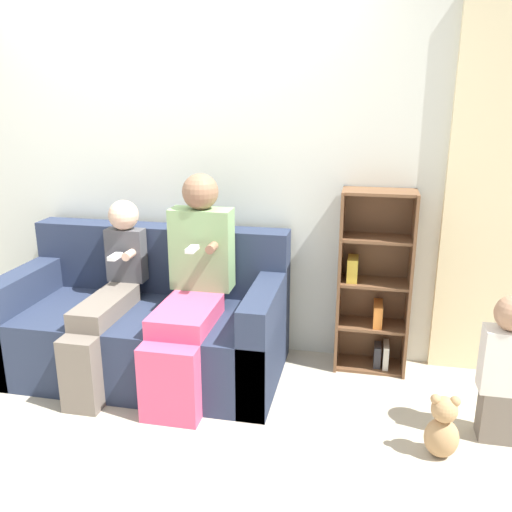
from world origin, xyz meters
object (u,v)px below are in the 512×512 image
couch (147,325)px  adult_seated (192,283)px  child_seated (108,294)px  toddler_standing (505,367)px  teddy_bear (442,428)px  bookshelf (374,285)px

couch → adult_seated: 0.50m
couch → child_seated: size_ratio=1.60×
adult_seated → toddler_standing: adult_seated is taller
child_seated → teddy_bear: bearing=-11.8°
adult_seated → bookshelf: adult_seated is taller
toddler_standing → couch: bearing=170.5°
couch → toddler_standing: couch is taller
teddy_bear → adult_seated: bearing=162.5°
adult_seated → child_seated: size_ratio=1.17×
adult_seated → child_seated: (-0.52, -0.04, -0.09)m
bookshelf → toddler_standing: bearing=-46.3°
couch → child_seated: 0.34m
adult_seated → toddler_standing: (1.69, -0.23, -0.24)m
adult_seated → toddler_standing: 1.72m
teddy_bear → child_seated: bearing=168.2°
adult_seated → bookshelf: 1.14m
adult_seated → bookshelf: bearing=23.2°
couch → bookshelf: bearing=13.5°
couch → teddy_bear: size_ratio=5.12×
toddler_standing → teddy_bear: toddler_standing is taller
couch → teddy_bear: 1.83m
bookshelf → teddy_bear: size_ratio=3.46×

